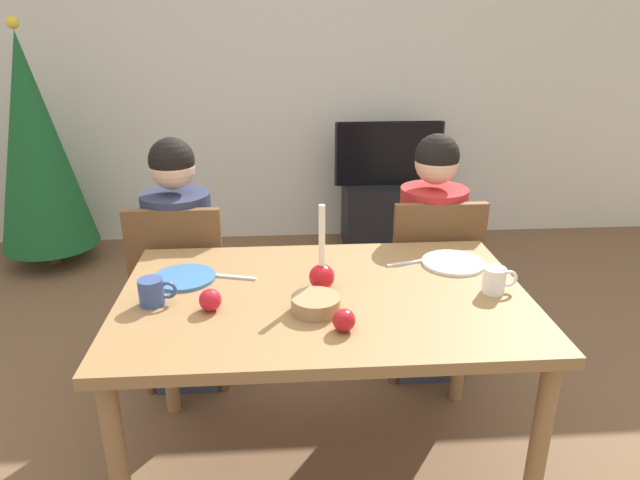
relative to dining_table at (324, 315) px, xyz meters
The scene contains 20 objects.
ground_plane 0.67m from the dining_table, ahead, with size 7.68×7.68×0.00m, color brown.
back_wall 2.68m from the dining_table, 90.00° to the left, with size 6.40×0.10×2.60m, color beige.
dining_table is the anchor object (origin of this frame).
chair_left 0.86m from the dining_table, 134.40° to the left, with size 0.40×0.40×0.90m.
chair_right 0.83m from the dining_table, 48.32° to the left, with size 0.40×0.40×0.90m.
person_left_child 0.88m from the dining_table, 132.92° to the left, with size 0.30×0.30×1.17m.
person_right_child 0.84m from the dining_table, 49.79° to the left, with size 0.30×0.30×1.17m.
tv_stand 2.43m from the dining_table, 74.18° to the left, with size 0.64×0.40×0.48m, color black.
tv 2.39m from the dining_table, 74.18° to the left, with size 0.79×0.05×0.46m.
christmas_tree 2.76m from the dining_table, 129.64° to the left, with size 0.64×0.64×1.65m.
candle_centerpiece 0.15m from the dining_table, 97.36° to the left, with size 0.09×0.09×0.31m.
plate_left 0.53m from the dining_table, 162.96° to the left, with size 0.23×0.23×0.01m, color teal.
plate_right 0.57m from the dining_table, 22.71° to the left, with size 0.24×0.24×0.01m, color white.
mug_left 0.58m from the dining_table, behind, with size 0.13×0.08×0.09m.
mug_right 0.60m from the dining_table, ahead, with size 0.12×0.08×0.09m.
fork_left 0.37m from the dining_table, 155.05° to the left, with size 0.18×0.01×0.01m, color silver.
fork_right 0.42m from the dining_table, 33.97° to the left, with size 0.18×0.01×0.01m, color silver.
bowl_walnuts 0.17m from the dining_table, 106.59° to the right, with size 0.16×0.16×0.05m, color #99754C.
apple_near_candle 0.28m from the dining_table, 80.95° to the right, with size 0.07×0.07×0.07m, color #AD161D.
apple_by_left_plate 0.41m from the dining_table, 166.19° to the right, with size 0.07×0.07×0.07m, color red.
Camera 1 is at (-0.14, -1.76, 1.64)m, focal length 32.14 mm.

